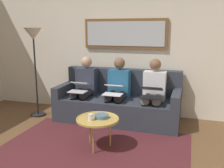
% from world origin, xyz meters
% --- Properties ---
extents(wall_rear, '(6.00, 0.12, 2.60)m').
position_xyz_m(wall_rear, '(0.00, -2.60, 1.30)').
color(wall_rear, beige).
rests_on(wall_rear, ground_plane).
extents(area_rug, '(2.60, 1.80, 0.01)m').
position_xyz_m(area_rug, '(0.00, -0.85, 0.00)').
color(area_rug, '#4C1E23').
rests_on(area_rug, ground_plane).
extents(couch, '(2.20, 0.90, 0.90)m').
position_xyz_m(couch, '(0.00, -2.12, 0.31)').
color(couch, '#2D333D').
rests_on(couch, ground_plane).
extents(framed_mirror, '(1.59, 0.05, 0.55)m').
position_xyz_m(framed_mirror, '(0.00, -2.51, 1.55)').
color(framed_mirror, brown).
extents(coffee_table, '(0.59, 0.59, 0.44)m').
position_xyz_m(coffee_table, '(-0.04, -0.90, 0.42)').
color(coffee_table, tan).
rests_on(coffee_table, ground_plane).
extents(cup, '(0.07, 0.07, 0.09)m').
position_xyz_m(cup, '(0.02, -0.80, 0.48)').
color(cup, silver).
rests_on(cup, coffee_table).
extents(bowl, '(0.20, 0.20, 0.05)m').
position_xyz_m(bowl, '(-0.09, -0.94, 0.46)').
color(bowl, slate).
rests_on(bowl, coffee_table).
extents(person_left, '(0.38, 0.58, 1.14)m').
position_xyz_m(person_left, '(-0.64, -2.05, 0.61)').
color(person_left, silver).
rests_on(person_left, couch).
extents(laptop_black, '(0.34, 0.37, 0.16)m').
position_xyz_m(laptop_black, '(-0.64, -1.82, 0.63)').
color(laptop_black, black).
extents(person_middle, '(0.38, 0.58, 1.14)m').
position_xyz_m(person_middle, '(0.00, -2.05, 0.61)').
color(person_middle, '#235B84').
rests_on(person_middle, couch).
extents(laptop_white, '(0.32, 0.36, 0.16)m').
position_xyz_m(laptop_white, '(0.00, -1.81, 0.63)').
color(laptop_white, white).
extents(person_right, '(0.38, 0.58, 1.14)m').
position_xyz_m(person_right, '(0.64, -2.05, 0.61)').
color(person_right, '#2D3342').
rests_on(person_right, couch).
extents(laptop_silver, '(0.31, 0.37, 0.16)m').
position_xyz_m(laptop_silver, '(0.64, -1.82, 0.63)').
color(laptop_silver, silver).
extents(standing_lamp, '(0.32, 0.32, 1.66)m').
position_xyz_m(standing_lamp, '(1.55, -1.85, 1.37)').
color(standing_lamp, black).
rests_on(standing_lamp, ground_plane).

